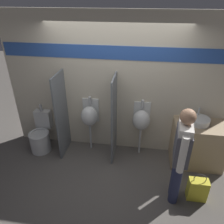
{
  "coord_description": "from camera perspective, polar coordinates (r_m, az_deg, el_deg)",
  "views": [
    {
      "loc": [
        0.5,
        -3.19,
        2.95
      ],
      "look_at": [
        0.0,
        0.17,
        1.05
      ],
      "focal_mm": 35.0,
      "sensor_mm": 36.0,
      "label": 1
    }
  ],
  "objects": [
    {
      "name": "divider_near_counter",
      "position": [
        4.32,
        -12.97,
        -0.85
      ],
      "size": [
        0.03,
        0.6,
        1.68
      ],
      "color": "slate",
      "rests_on": "ground_plane"
    },
    {
      "name": "shopping_bag",
      "position": [
        3.9,
        21.4,
        -18.27
      ],
      "size": [
        0.3,
        0.17,
        0.52
      ],
      "color": "yellow",
      "rests_on": "ground_plane"
    },
    {
      "name": "cell_phone",
      "position": [
        4.03,
        18.98,
        -3.76
      ],
      "size": [
        0.07,
        0.14,
        0.01
      ],
      "color": "black",
      "rests_on": "sink_counter"
    },
    {
      "name": "urinal_far",
      "position": [
        4.22,
        7.67,
        -2.09
      ],
      "size": [
        0.34,
        0.31,
        1.15
      ],
      "color": "silver",
      "rests_on": "ground_plane"
    },
    {
      "name": "divider_mid",
      "position": [
        4.08,
        0.51,
        -1.93
      ],
      "size": [
        0.03,
        0.6,
        1.68
      ],
      "color": "slate",
      "rests_on": "ground_plane"
    },
    {
      "name": "person_in_vest",
      "position": [
        3.31,
        17.63,
        -9.76
      ],
      "size": [
        0.25,
        0.56,
        1.62
      ],
      "rotation": [
        0.0,
        0.0,
        1.45
      ],
      "color": "#282D4C",
      "rests_on": "ground_plane"
    },
    {
      "name": "urinal_near_counter",
      "position": [
        4.33,
        -5.88,
        -1.06
      ],
      "size": [
        0.34,
        0.31,
        1.15
      ],
      "color": "silver",
      "rests_on": "ground_plane"
    },
    {
      "name": "ground_plane",
      "position": [
        4.37,
        -0.34,
        -13.2
      ],
      "size": [
        16.0,
        16.0,
        0.0
      ],
      "primitive_type": "plane",
      "color": "#5B5651"
    },
    {
      "name": "sink_basin",
      "position": [
        4.21,
        21.77,
        -2.11
      ],
      "size": [
        0.38,
        0.38,
        0.24
      ],
      "color": "silver",
      "rests_on": "sink_counter"
    },
    {
      "name": "sink_counter",
      "position": [
        4.43,
        21.41,
        -7.88
      ],
      "size": [
        0.92,
        0.59,
        0.86
      ],
      "color": "tan",
      "rests_on": "ground_plane"
    },
    {
      "name": "toilet",
      "position": [
        4.78,
        -18.09,
        -6.05
      ],
      "size": [
        0.42,
        0.58,
        0.93
      ],
      "color": "silver",
      "rests_on": "ground_plane"
    },
    {
      "name": "display_wall",
      "position": [
        4.14,
        0.89,
        6.64
      ],
      "size": [
        4.23,
        0.07,
        2.7
      ],
      "color": "beige",
      "rests_on": "ground_plane"
    }
  ]
}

